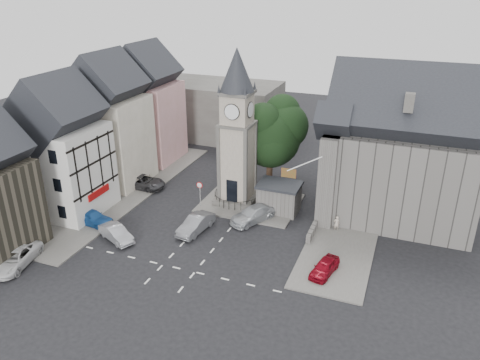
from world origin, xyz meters
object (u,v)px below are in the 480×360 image
at_px(pedestrian, 336,223).
at_px(car_east_red, 324,267).
at_px(stone_shelter, 279,197).
at_px(car_west_blue, 91,217).
at_px(clock_tower, 237,130).

bearing_deg(pedestrian, car_east_red, 67.67).
relative_size(stone_shelter, pedestrian, 2.73).
xyz_separation_m(stone_shelter, pedestrian, (6.32, -2.00, -0.76)).
bearing_deg(stone_shelter, car_west_blue, -150.34).
height_order(car_west_blue, pedestrian, pedestrian).
height_order(stone_shelter, car_east_red, stone_shelter).
bearing_deg(clock_tower, car_east_red, -40.70).
relative_size(car_west_blue, pedestrian, 2.83).
bearing_deg(car_west_blue, clock_tower, -44.23).
bearing_deg(pedestrian, stone_shelter, -42.84).
xyz_separation_m(clock_tower, car_east_red, (11.50, -9.89, -7.50)).
relative_size(stone_shelter, car_west_blue, 0.97).
height_order(stone_shelter, pedestrian, stone_shelter).
bearing_deg(car_east_red, pedestrian, 105.64).
relative_size(clock_tower, pedestrian, 10.33).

